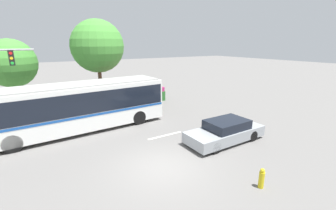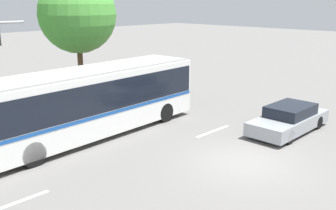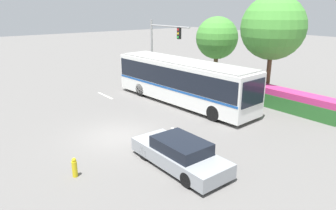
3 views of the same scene
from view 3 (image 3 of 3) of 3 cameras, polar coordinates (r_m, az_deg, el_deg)
The scene contains 10 objects.
ground_plane at distance 17.17m, azimuth -9.32°, elevation -5.77°, with size 140.00×140.00×0.00m, color slate.
city_bus at distance 22.38m, azimuth 2.59°, elevation 4.82°, with size 12.15×3.31×3.15m.
sedan_foreground at distance 13.70m, azimuth 2.18°, elevation -8.97°, with size 4.89×1.92×1.31m.
traffic_light_pole at distance 27.59m, azimuth -1.42°, elevation 11.42°, with size 5.22×0.24×5.72m.
flowering_hedge at distance 22.36m, azimuth 22.16°, elevation 0.53°, with size 6.27×1.25×1.38m.
street_tree_left at distance 29.08m, azimuth 9.04°, elevation 12.12°, with size 3.83×3.83×6.00m.
street_tree_centre at distance 23.91m, azimuth 18.85°, elevation 13.38°, with size 4.61×4.61×7.67m.
fire_hydrant at distance 13.59m, azimuth -16.89°, elevation -11.03°, with size 0.22×0.22×0.86m.
lane_stripe_near at distance 17.27m, azimuth 3.16°, elevation -5.39°, with size 2.40×0.16×0.01m, color silver.
lane_stripe_mid at distance 25.16m, azimuth -11.53°, elevation 1.71°, with size 2.40×0.16×0.01m, color silver.
Camera 3 is at (13.94, -7.41, 6.76)m, focal length 32.95 mm.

